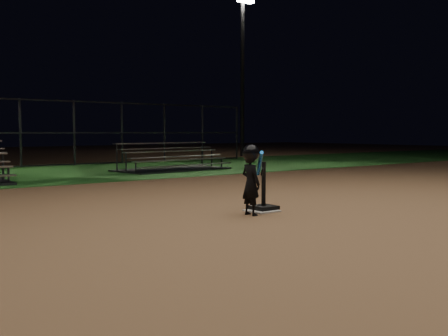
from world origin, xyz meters
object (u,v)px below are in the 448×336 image
at_px(home_plate, 262,211).
at_px(bleacher_right, 173,165).
at_px(child_batter, 251,178).
at_px(batting_tee, 264,201).
at_px(light_pole_right, 243,62).

xyz_separation_m(home_plate, bleacher_right, (3.62, 8.53, 0.18)).
bearing_deg(home_plate, child_batter, -155.10).
relative_size(batting_tee, child_batter, 0.71).
height_order(home_plate, bleacher_right, bleacher_right).
relative_size(child_batter, light_pole_right, 0.13).
bearing_deg(light_pole_right, home_plate, -128.77).
xyz_separation_m(home_plate, child_batter, (-0.38, -0.18, 0.57)).
bearing_deg(bleacher_right, home_plate, -119.59).
height_order(bleacher_right, light_pole_right, light_pole_right).
distance_m(batting_tee, child_batter, 0.67).
height_order(batting_tee, bleacher_right, bleacher_right).
bearing_deg(bleacher_right, batting_tee, -119.23).
relative_size(bleacher_right, light_pole_right, 0.48).
bearing_deg(home_plate, light_pole_right, 51.23).
relative_size(home_plate, bleacher_right, 0.11).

